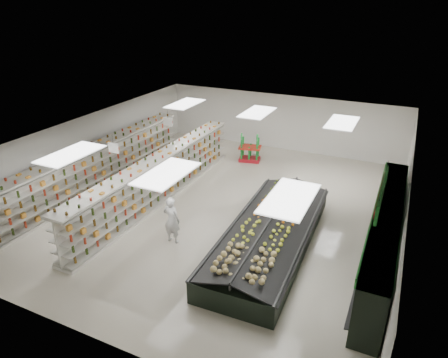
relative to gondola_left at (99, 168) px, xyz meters
The scene contains 16 objects.
floor 6.18m from the gondola_left, ahead, with size 16.00×16.00×0.00m, color beige.
ceiling 6.51m from the gondola_left, ahead, with size 14.00×16.00×0.02m, color white.
wall_back 10.54m from the gondola_left, 54.71° to the left, with size 14.00×0.02×3.20m, color white.
wall_front 9.61m from the gondola_left, 50.63° to the right, with size 14.00×0.02×3.20m, color white.
wall_left 1.28m from the gondola_left, 147.30° to the left, with size 0.02×16.00×3.20m, color white.
wall_right 13.11m from the gondola_left, ahead, with size 0.02×16.00×3.20m, color white.
produce_wall_case 12.65m from the gondola_left, ahead, with size 0.93×8.00×2.20m.
aisle_sign_near 3.23m from the gondola_left, 31.72° to the right, with size 0.52×0.06×0.75m.
aisle_sign_far 3.90m from the gondola_left, 48.65° to the left, with size 0.52×0.06×0.75m.
hortifruti_banner 12.48m from the gondola_left, ahead, with size 0.12×3.20×0.95m.
gondola_left is the anchor object (origin of this frame).
gondola_center 3.31m from the gondola_left, ahead, with size 0.94×11.58×2.01m.
produce_island 9.04m from the gondola_left, ahead, with size 3.03×7.78×1.15m.
soda_endcap 7.93m from the gondola_left, 48.78° to the left, with size 1.31×1.03×1.49m.
shopper_main 6.17m from the gondola_left, 24.77° to the right, with size 0.66×0.43×1.81m, color white.
shopper_background 4.72m from the gondola_left, 58.63° to the left, with size 0.85×0.52×1.74m, color tan.
Camera 1 is at (6.51, -13.63, 8.24)m, focal length 32.00 mm.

